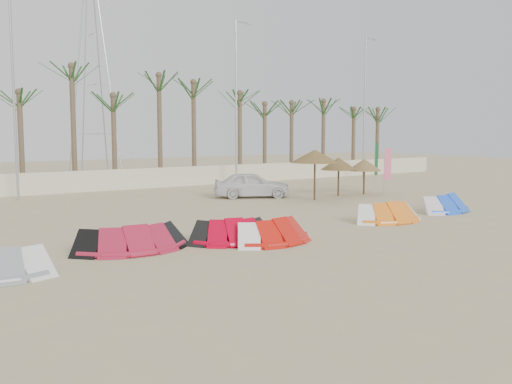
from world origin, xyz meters
TOP-DOWN VIEW (x-y plane):
  - ground at (0.00, 0.00)m, footprint 120.00×120.00m
  - boundary_wall at (0.00, 22.00)m, footprint 60.00×0.30m
  - palm_line at (0.67, 23.50)m, footprint 52.00×4.00m
  - lamp_b at (-5.96, 20.00)m, footprint 1.25×0.14m
  - lamp_c at (8.04, 20.00)m, footprint 1.25×0.14m
  - lamp_d at (20.04, 20.00)m, footprint 1.25×0.14m
  - pylon at (1.00, 28.00)m, footprint 3.00×3.00m
  - kite_red_left at (-6.05, 4.25)m, footprint 3.64×1.65m
  - kite_red_mid at (-2.83, 3.52)m, footprint 3.19×2.15m
  - kite_red_right at (-1.58, 2.82)m, footprint 3.41×2.03m
  - kite_orange at (4.86, 3.67)m, footprint 3.24×1.76m
  - kite_blue at (9.37, 4.37)m, footprint 3.69×2.25m
  - parasol_left at (7.14, 10.82)m, footprint 2.60×2.60m
  - parasol_mid at (11.41, 11.38)m, footprint 1.99×1.99m
  - parasol_right at (9.59, 11.61)m, footprint 2.09×2.09m
  - flag_pink at (12.45, 10.62)m, footprint 0.44×0.18m
  - flag_green at (13.79, 12.69)m, footprint 0.44×0.14m
  - car at (5.01, 13.72)m, footprint 4.51×3.43m

SIDE VIEW (x-z plane):
  - ground at x=0.00m, z-range 0.00..0.00m
  - pylon at x=1.00m, z-range -7.00..7.00m
  - kite_red_mid at x=-2.83m, z-range -0.03..0.87m
  - kite_orange at x=4.86m, z-range -0.03..0.87m
  - kite_red_right at x=-1.58m, z-range -0.03..0.87m
  - kite_blue at x=9.37m, z-range -0.03..0.87m
  - kite_red_left at x=-6.05m, z-range -0.03..0.87m
  - boundary_wall at x=0.00m, z-range 0.00..1.30m
  - car at x=5.01m, z-range 0.00..1.43m
  - flag_pink at x=12.45m, z-range 0.27..3.13m
  - parasol_mid at x=11.41m, z-range 0.69..2.78m
  - parasol_right at x=9.59m, z-range 0.75..2.95m
  - flag_green at x=13.79m, z-range 0.29..3.45m
  - parasol_left at x=7.14m, z-range 1.00..3.72m
  - lamp_b at x=-5.96m, z-range 0.27..11.27m
  - lamp_c at x=8.04m, z-range 0.27..11.27m
  - lamp_d at x=20.04m, z-range 0.27..11.27m
  - palm_line at x=0.67m, z-range 2.59..10.29m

